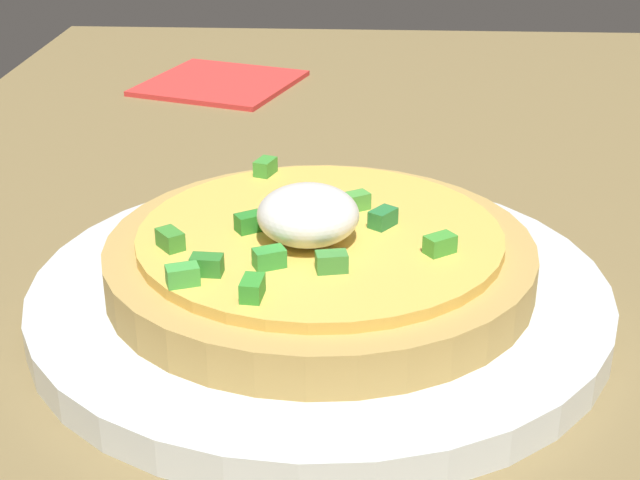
% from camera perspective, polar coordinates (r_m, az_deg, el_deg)
% --- Properties ---
extents(dining_table, '(1.20, 0.71, 0.03)m').
position_cam_1_polar(dining_table, '(0.44, 8.42, -7.02)').
color(dining_table, olive).
rests_on(dining_table, ground).
extents(plate, '(0.26, 0.26, 0.02)m').
position_cam_1_polar(plate, '(0.43, 0.00, -3.35)').
color(plate, white).
rests_on(plate, dining_table).
extents(pizza, '(0.19, 0.19, 0.05)m').
position_cam_1_polar(pizza, '(0.42, -0.06, -0.87)').
color(pizza, tan).
rests_on(pizza, plate).
extents(napkin, '(0.14, 0.14, 0.00)m').
position_cam_1_polar(napkin, '(0.79, -6.12, 9.51)').
color(napkin, red).
rests_on(napkin, dining_table).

